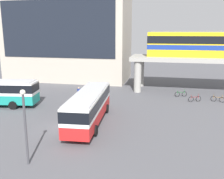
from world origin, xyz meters
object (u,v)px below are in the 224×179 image
at_px(station_building, 68,34).
at_px(pedestrian_walking_across, 79,94).
at_px(bicycle_red, 195,99).
at_px(pedestrian_waiting_near_stop, 101,93).
at_px(bus_main, 89,104).
at_px(bicycle_brown, 218,99).
at_px(bicycle_green, 181,94).

xyz_separation_m(station_building, pedestrian_walking_across, (7.05, -14.67, -7.69)).
distance_m(station_building, bicycle_red, 26.65).
distance_m(bicycle_red, pedestrian_waiting_near_stop, 12.59).
bearing_deg(pedestrian_walking_across, station_building, 115.65).
xyz_separation_m(pedestrian_walking_across, pedestrian_waiting_near_stop, (2.66, 1.34, -0.05)).
bearing_deg(bicycle_red, bus_main, -136.34).
relative_size(pedestrian_walking_across, pedestrian_waiting_near_stop, 1.06).
distance_m(bus_main, pedestrian_walking_across, 9.22).
relative_size(bicycle_brown, pedestrian_walking_across, 0.98).
distance_m(station_building, bus_main, 26.25).
bearing_deg(bus_main, bicycle_brown, 38.36).
xyz_separation_m(bicycle_green, bicycle_red, (1.68, -2.32, 0.00)).
bearing_deg(bicycle_green, bus_main, -126.19).
distance_m(bicycle_green, bicycle_red, 2.87).
distance_m(bicycle_brown, bicycle_red, 2.99).
relative_size(station_building, pedestrian_waiting_near_stop, 13.58).
bearing_deg(pedestrian_walking_across, bicycle_red, 9.19).
relative_size(bicycle_red, pedestrian_waiting_near_stop, 1.01).
xyz_separation_m(station_building, bus_main, (11.04, -22.90, -6.53)).
height_order(bicycle_brown, pedestrian_waiting_near_stop, pedestrian_waiting_near_stop).
height_order(bus_main, bicycle_red, bus_main).
height_order(bus_main, pedestrian_waiting_near_stop, bus_main).
xyz_separation_m(station_building, pedestrian_waiting_near_stop, (9.70, -13.34, -7.74)).
bearing_deg(bicycle_brown, bus_main, -141.64).
relative_size(station_building, bicycle_green, 13.23).
distance_m(bus_main, bicycle_brown, 18.11).
distance_m(bus_main, pedestrian_waiting_near_stop, 9.73).
bearing_deg(pedestrian_walking_across, bicycle_brown, 9.29).
bearing_deg(pedestrian_waiting_near_stop, bicycle_brown, 6.01).
relative_size(bus_main, bicycle_red, 6.70).
xyz_separation_m(bus_main, bicycle_brown, (14.14, 11.19, -1.63)).
bearing_deg(bicycle_green, pedestrian_waiting_near_stop, -162.39).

